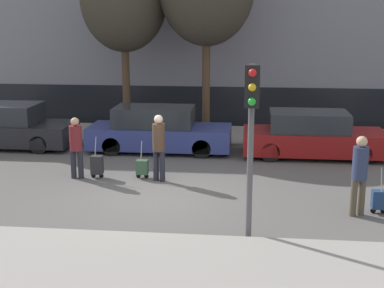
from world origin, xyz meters
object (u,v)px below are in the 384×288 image
at_px(pedestrian_center, 159,144).
at_px(pedestrian_right, 360,171).
at_px(trolley_center, 142,167).
at_px(traffic_light, 251,117).
at_px(parked_car_1, 158,131).
at_px(pedestrian_left, 76,144).
at_px(trolley_left, 97,165).
at_px(trolley_right, 379,200).
at_px(parked_car_2, 312,136).
at_px(parked_car_0, 7,127).

height_order(pedestrian_center, pedestrian_right, pedestrian_right).
xyz_separation_m(trolley_center, traffic_light, (2.94, -3.92, 2.19)).
distance_m(parked_car_1, traffic_light, 7.86).
distance_m(pedestrian_left, pedestrian_right, 7.47).
distance_m(trolley_left, pedestrian_right, 7.00).
bearing_deg(trolley_center, trolley_right, -19.89).
height_order(pedestrian_center, trolley_center, pedestrian_center).
relative_size(trolley_center, pedestrian_right, 0.58).
relative_size(pedestrian_center, trolley_right, 1.69).
bearing_deg(pedestrian_center, parked_car_1, 121.78).
height_order(trolley_left, trolley_center, trolley_left).
xyz_separation_m(parked_car_2, traffic_light, (-1.98, -6.83, 1.83)).
bearing_deg(pedestrian_center, parked_car_0, 171.94).
bearing_deg(parked_car_2, pedestrian_left, -155.25).
distance_m(pedestrian_right, traffic_light, 3.25).
xyz_separation_m(pedestrian_center, pedestrian_right, (4.86, -2.11, 0.00)).
height_order(pedestrian_right, trolley_right, pedestrian_right).
height_order(trolley_left, pedestrian_center, pedestrian_center).
relative_size(pedestrian_left, trolley_left, 1.46).
distance_m(trolley_center, pedestrian_right, 5.89).
bearing_deg(parked_car_0, trolley_left, -38.74).
bearing_deg(trolley_left, traffic_light, -42.25).
bearing_deg(pedestrian_center, pedestrian_right, -1.65).
height_order(parked_car_0, trolley_center, parked_car_0).
xyz_separation_m(parked_car_0, pedestrian_right, (10.69, -5.47, 0.36)).
distance_m(parked_car_1, pedestrian_right, 7.69).
bearing_deg(pedestrian_left, pedestrian_right, 155.87).
xyz_separation_m(parked_car_0, pedestrian_center, (5.83, -3.36, 0.36)).
distance_m(parked_car_2, trolley_center, 5.73).
xyz_separation_m(parked_car_2, trolley_right, (0.96, -5.04, -0.35)).
height_order(parked_car_0, trolley_left, parked_car_0).
relative_size(parked_car_0, trolley_left, 3.77).
relative_size(parked_car_1, pedestrian_center, 2.56).
bearing_deg(pedestrian_right, trolley_right, 179.93).
bearing_deg(pedestrian_center, trolley_right, 2.15).
xyz_separation_m(parked_car_1, pedestrian_center, (0.58, -3.32, 0.36)).
relative_size(trolley_left, trolley_center, 1.11).
distance_m(trolley_center, trolley_right, 6.26).
bearing_deg(parked_car_1, trolley_center, -88.73).
relative_size(parked_car_2, traffic_light, 1.27).
height_order(parked_car_2, trolley_left, parked_car_2).
height_order(parked_car_0, pedestrian_right, pedestrian_right).
distance_m(trolley_right, traffic_light, 4.08).
bearing_deg(traffic_light, pedestrian_right, 33.44).
bearing_deg(pedestrian_right, traffic_light, 13.35).
distance_m(parked_car_0, trolley_center, 6.20).
xyz_separation_m(parked_car_1, pedestrian_left, (-1.72, -3.30, 0.29)).
relative_size(pedestrian_left, pedestrian_right, 0.93).
relative_size(parked_car_1, traffic_light, 1.34).
relative_size(parked_car_0, parked_car_1, 0.95).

